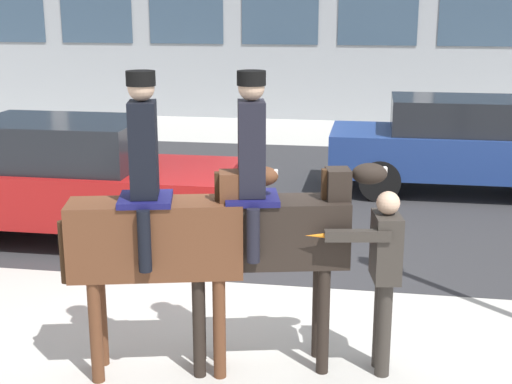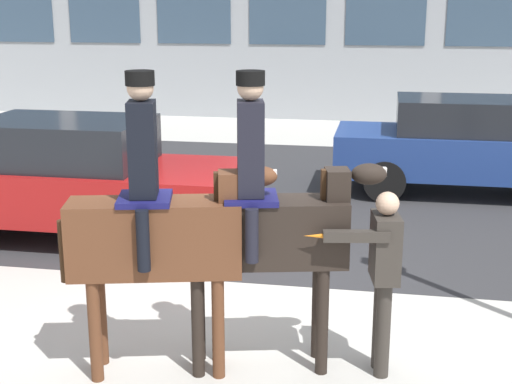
{
  "view_description": "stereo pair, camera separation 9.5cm",
  "coord_description": "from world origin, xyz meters",
  "px_view_note": "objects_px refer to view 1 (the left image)",
  "views": [
    {
      "loc": [
        1.34,
        -7.21,
        3.19
      ],
      "look_at": [
        0.29,
        -0.92,
        1.5
      ],
      "focal_mm": 50.0,
      "sensor_mm": 36.0,
      "label": 1
    },
    {
      "loc": [
        1.43,
        -7.2,
        3.19
      ],
      "look_at": [
        0.29,
        -0.92,
        1.5
      ],
      "focal_mm": 50.0,
      "sensor_mm": 36.0,
      "label": 2
    }
  ],
  "objects_px": {
    "mounted_horse_lead": "(158,229)",
    "street_car_far_lane": "(462,144)",
    "mounted_horse_companion": "(264,223)",
    "street_car_near_lane": "(68,178)",
    "pedestrian_bystander": "(383,268)"
  },
  "relations": [
    {
      "from": "street_car_near_lane",
      "to": "street_car_far_lane",
      "type": "distance_m",
      "value": 6.62
    },
    {
      "from": "mounted_horse_companion",
      "to": "pedestrian_bystander",
      "type": "bearing_deg",
      "value": -8.85
    },
    {
      "from": "mounted_horse_lead",
      "to": "mounted_horse_companion",
      "type": "xyz_separation_m",
      "value": [
        0.87,
        0.24,
        0.02
      ]
    },
    {
      "from": "mounted_horse_companion",
      "to": "street_car_far_lane",
      "type": "height_order",
      "value": "mounted_horse_companion"
    },
    {
      "from": "mounted_horse_companion",
      "to": "street_car_near_lane",
      "type": "bearing_deg",
      "value": 122.53
    },
    {
      "from": "pedestrian_bystander",
      "to": "street_car_near_lane",
      "type": "bearing_deg",
      "value": -45.65
    },
    {
      "from": "mounted_horse_companion",
      "to": "street_car_far_lane",
      "type": "relative_size",
      "value": 0.59
    },
    {
      "from": "mounted_horse_companion",
      "to": "street_car_far_lane",
      "type": "xyz_separation_m",
      "value": [
        2.42,
        6.64,
        -0.5
      ]
    },
    {
      "from": "pedestrian_bystander",
      "to": "street_car_far_lane",
      "type": "bearing_deg",
      "value": -111.3
    },
    {
      "from": "mounted_horse_lead",
      "to": "street_car_far_lane",
      "type": "distance_m",
      "value": 7.64
    },
    {
      "from": "pedestrian_bystander",
      "to": "street_car_near_lane",
      "type": "distance_m",
      "value": 5.29
    },
    {
      "from": "mounted_horse_companion",
      "to": "street_car_far_lane",
      "type": "distance_m",
      "value": 7.09
    },
    {
      "from": "street_car_far_lane",
      "to": "mounted_horse_lead",
      "type": "bearing_deg",
      "value": -115.57
    },
    {
      "from": "mounted_horse_lead",
      "to": "street_car_far_lane",
      "type": "relative_size",
      "value": 0.59
    },
    {
      "from": "mounted_horse_lead",
      "to": "street_car_near_lane",
      "type": "xyz_separation_m",
      "value": [
        -2.36,
        3.43,
        -0.47
      ]
    }
  ]
}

